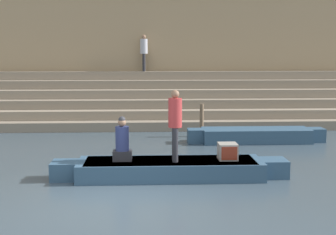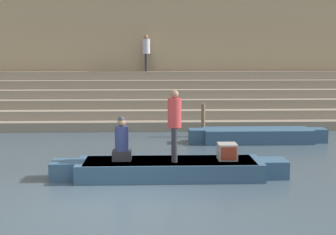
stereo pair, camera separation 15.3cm
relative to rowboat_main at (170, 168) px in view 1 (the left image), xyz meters
name	(u,v)px [view 1 (the left image)]	position (x,y,z in m)	size (l,w,h in m)	color
ground_plane	(114,201)	(-1.28, -1.79, -0.24)	(120.00, 120.00, 0.00)	#3D4C56
ghat_steps	(130,105)	(-1.28, 9.03, 0.56)	(36.00, 3.69, 2.20)	gray
back_wall	(131,40)	(-1.28, 10.96, 3.41)	(34.20, 1.28, 7.35)	tan
rowboat_main	(170,168)	(0.00, 0.00, 0.00)	(5.83, 1.36, 0.44)	#33516B
person_standing	(175,120)	(0.11, -0.09, 1.22)	(0.33, 0.33, 1.75)	#28282D
person_rowing	(122,143)	(-1.18, 0.06, 0.65)	(0.46, 0.37, 1.10)	#28282D
tv_set	(228,151)	(1.44, 0.04, 0.41)	(0.47, 0.49, 0.41)	#9E998E
moored_boat_shore	(256,135)	(3.19, 4.44, 0.02)	(4.73, 1.07, 0.47)	#33516B
mooring_post	(202,120)	(1.44, 5.60, 0.37)	(0.14, 0.14, 1.21)	brown
person_on_steps	(144,50)	(-0.68, 10.06, 2.91)	(0.34, 0.34, 1.64)	#28282D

